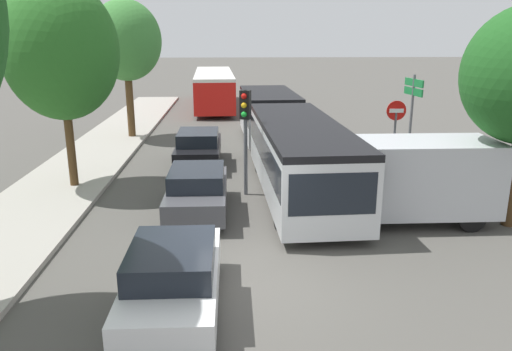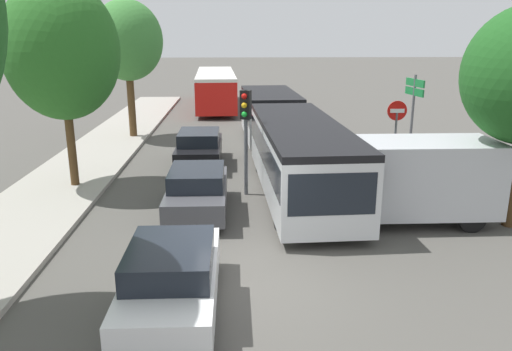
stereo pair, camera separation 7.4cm
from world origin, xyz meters
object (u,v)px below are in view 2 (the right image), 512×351
at_px(direction_sign_post, 413,102).
at_px(white_van, 410,179).
at_px(no_entry_sign, 396,127).
at_px(tree_left_far, 127,41).
at_px(tree_left_mid, 61,51).
at_px(city_bus_rear, 216,87).
at_px(articulated_bus, 285,133).
at_px(queued_car_white, 172,278).
at_px(traffic_light, 246,119).
at_px(queued_car_graphite, 198,190).
at_px(queued_car_black, 199,148).

bearing_deg(direction_sign_post, white_van, 63.41).
relative_size(white_van, no_entry_sign, 1.77).
bearing_deg(tree_left_far, white_van, -50.03).
bearing_deg(white_van, tree_left_mid, -18.96).
bearing_deg(direction_sign_post, city_bus_rear, -71.56).
bearing_deg(tree_left_mid, city_bus_rear, 77.78).
xyz_separation_m(articulated_bus, tree_left_far, (-7.02, 5.84, 3.36)).
height_order(no_entry_sign, tree_left_mid, tree_left_mid).
bearing_deg(queued_car_white, city_bus_rear, 0.20).
bearing_deg(tree_left_far, no_entry_sign, -34.85).
height_order(queued_car_white, white_van, white_van).
bearing_deg(traffic_light, articulated_bus, 173.46).
relative_size(articulated_bus, white_van, 3.23).
relative_size(tree_left_mid, tree_left_far, 1.02).
distance_m(queued_car_graphite, tree_left_mid, 6.39).
bearing_deg(white_van, no_entry_sign, -102.02).
bearing_deg(city_bus_rear, articulated_bus, -171.20).
xyz_separation_m(queued_car_black, white_van, (6.26, -6.49, 0.54)).
bearing_deg(tree_left_mid, direction_sign_post, 10.59).
relative_size(city_bus_rear, queued_car_black, 2.89).
relative_size(city_bus_rear, direction_sign_post, 3.21).
distance_m(white_van, no_entry_sign, 4.44).
bearing_deg(no_entry_sign, queued_car_white, -38.34).
bearing_deg(traffic_light, tree_left_mid, -80.79).
bearing_deg(tree_left_far, direction_sign_post, -26.82).
xyz_separation_m(articulated_bus, queued_car_white, (-3.13, -10.47, -0.68)).
height_order(white_van, tree_left_far, tree_left_far).
bearing_deg(tree_left_mid, no_entry_sign, 4.04).
xyz_separation_m(articulated_bus, queued_car_black, (-3.35, 0.50, -0.67)).
bearing_deg(queued_car_graphite, no_entry_sign, -63.76).
distance_m(queued_car_graphite, traffic_light, 2.85).
distance_m(white_van, traffic_light, 5.33).
bearing_deg(articulated_bus, tree_left_mid, -73.92).
distance_m(queued_car_black, tree_left_mid, 6.34).
xyz_separation_m(queued_car_black, tree_left_mid, (-4.04, -2.99, 3.87)).
bearing_deg(tree_left_far, tree_left_mid, -92.54).
relative_size(queued_car_white, traffic_light, 1.16).
relative_size(city_bus_rear, traffic_light, 3.40).
xyz_separation_m(white_van, no_entry_sign, (0.90, 4.30, 0.64)).
bearing_deg(queued_car_black, articulated_bus, -98.49).
distance_m(queued_car_black, no_entry_sign, 7.58).
bearing_deg(articulated_bus, queued_car_white, -19.19).
xyz_separation_m(queued_car_graphite, queued_car_black, (-0.32, 5.58, 0.01)).
xyz_separation_m(traffic_light, no_entry_sign, (5.39, 1.72, -0.62)).
distance_m(articulated_bus, queued_car_white, 10.95).
distance_m(city_bus_rear, traffic_light, 20.11).
distance_m(city_bus_rear, no_entry_sign, 19.61).
bearing_deg(articulated_bus, direction_sign_post, 85.26).
relative_size(queued_car_white, queued_car_black, 0.99).
distance_m(city_bus_rear, tree_left_far, 11.86).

